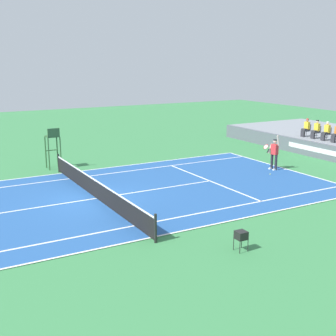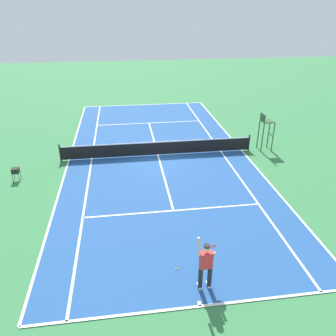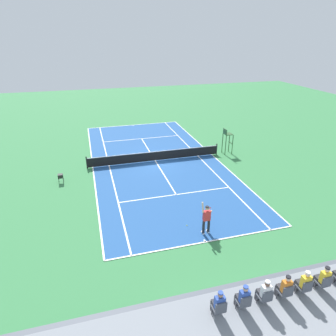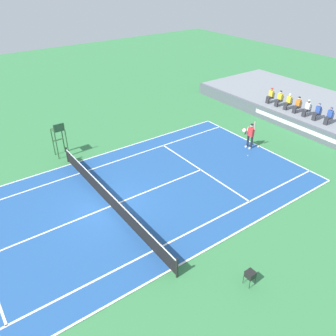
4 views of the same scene
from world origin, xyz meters
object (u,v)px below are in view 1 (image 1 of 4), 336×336
at_px(spectator_seated_0, 306,128).
at_px(spectator_seated_2, 326,131).
at_px(tennis_ball, 270,174).
at_px(ball_hopper, 241,235).
at_px(tennis_player, 274,153).
at_px(umpire_chair, 53,143).
at_px(spectator_seated_1, 316,130).

height_order(spectator_seated_0, spectator_seated_2, same).
distance_m(spectator_seated_0, tennis_ball, 8.28).
bearing_deg(ball_hopper, spectator_seated_0, 127.93).
xyz_separation_m(spectator_seated_2, tennis_player, (1.56, -6.01, -0.62)).
xyz_separation_m(tennis_ball, umpire_chair, (-7.44, -10.17, 1.52)).
bearing_deg(tennis_ball, spectator_seated_2, 108.80).
bearing_deg(tennis_ball, tennis_player, 130.03).
bearing_deg(ball_hopper, tennis_ball, 133.07).
height_order(spectator_seated_2, tennis_player, spectator_seated_2).
xyz_separation_m(spectator_seated_1, tennis_ball, (3.27, -6.97, -1.58)).
bearing_deg(ball_hopper, spectator_seated_1, 125.67).
bearing_deg(spectator_seated_0, spectator_seated_2, 0.00).
relative_size(tennis_player, tennis_ball, 30.63).
distance_m(spectator_seated_0, spectator_seated_1, 0.92).
bearing_deg(umpire_chair, spectator_seated_2, 73.54).
distance_m(spectator_seated_2, ball_hopper, 17.93).
xyz_separation_m(spectator_seated_0, tennis_ball, (4.19, -6.97, -1.58)).
distance_m(spectator_seated_0, spectator_seated_2, 1.81).
bearing_deg(spectator_seated_1, ball_hopper, -54.33).
bearing_deg(tennis_player, spectator_seated_2, 104.59).
height_order(tennis_player, tennis_ball, tennis_player).
xyz_separation_m(tennis_player, tennis_ball, (0.81, -0.96, -0.96)).
height_order(spectator_seated_1, tennis_ball, spectator_seated_1).
relative_size(spectator_seated_1, umpire_chair, 0.52).
relative_size(umpire_chair, ball_hopper, 3.49).
relative_size(tennis_ball, umpire_chair, 0.03).
distance_m(umpire_chair, ball_hopper, 15.09).
bearing_deg(spectator_seated_2, tennis_player, -75.41).
bearing_deg(tennis_ball, ball_hopper, -46.93).
bearing_deg(umpire_chair, spectator_seated_1, 76.33).
height_order(spectator_seated_0, umpire_chair, umpire_chair).
bearing_deg(spectator_seated_2, ball_hopper, -56.66).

